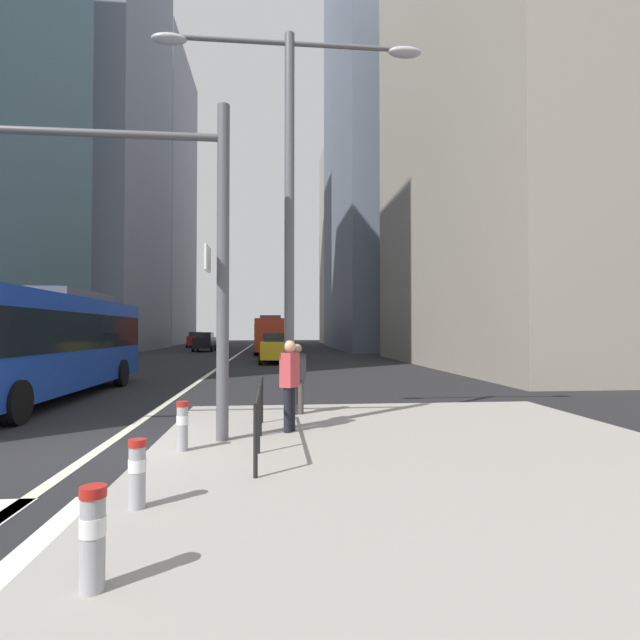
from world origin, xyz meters
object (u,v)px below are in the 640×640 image
at_px(traffic_signal_gantry, 82,212).
at_px(bollard_right, 182,423).
at_px(city_bus_red_distant, 278,333).
at_px(car_oncoming_far, 205,342).
at_px(bollard_front, 93,532).
at_px(car_receding_near, 278,346).
at_px(city_bus_blue_oncoming, 41,339).
at_px(car_oncoming_mid, 196,339).
at_px(city_bus_red_receding, 271,334).
at_px(pedestrian_waiting, 290,381).
at_px(street_lamp_post, 289,173).
at_px(car_receding_far, 276,348).
at_px(pedestrian_walking, 297,375).
at_px(bollard_left, 137,469).

relative_size(traffic_signal_gantry, bollard_right, 8.98).
height_order(city_bus_red_distant, car_oncoming_far, city_bus_red_distant).
relative_size(car_oncoming_far, bollard_front, 5.80).
distance_m(car_receding_near, bollard_front, 31.19).
height_order(city_bus_blue_oncoming, traffic_signal_gantry, traffic_signal_gantry).
height_order(city_bus_blue_oncoming, car_oncoming_mid, city_bus_blue_oncoming).
height_order(city_bus_red_receding, pedestrian_waiting, city_bus_red_receding).
bearing_deg(street_lamp_post, bollard_front, -105.56).
xyz_separation_m(city_bus_red_receding, bollard_front, (-1.20, -40.96, -1.25)).
bearing_deg(car_receding_far, traffic_signal_gantry, -98.92).
bearing_deg(pedestrian_waiting, car_oncoming_mid, 100.53).
distance_m(city_bus_blue_oncoming, bollard_front, 12.72).
height_order(car_receding_far, street_lamp_post, street_lamp_post).
distance_m(car_receding_near, pedestrian_walking, 23.59).
distance_m(car_oncoming_mid, traffic_signal_gantry, 54.14).
height_order(city_bus_blue_oncoming, car_receding_near, city_bus_blue_oncoming).
xyz_separation_m(traffic_signal_gantry, bollard_front, (1.97, -4.97, -3.58)).
relative_size(street_lamp_post, pedestrian_waiting, 4.56).
relative_size(bollard_front, pedestrian_waiting, 0.44).
bearing_deg(street_lamp_post, pedestrian_waiting, -90.89).
xyz_separation_m(bollard_left, pedestrian_walking, (2.05, 5.83, 0.48)).
relative_size(street_lamp_post, bollard_front, 10.30).
xyz_separation_m(car_receding_far, pedestrian_walking, (0.32, -20.12, 0.06)).
bearing_deg(city_bus_red_receding, bollard_right, -92.05).
bearing_deg(city_bus_red_distant, pedestrian_walking, -90.21).
xyz_separation_m(city_bus_blue_oncoming, car_receding_far, (7.09, 16.27, -0.85)).
bearing_deg(car_oncoming_mid, pedestrian_walking, -78.81).
bearing_deg(bollard_right, city_bus_red_receding, 87.95).
relative_size(city_bus_red_distant, car_receding_near, 2.91).
height_order(car_receding_near, pedestrian_waiting, car_receding_near).
distance_m(city_bus_red_receding, bollard_right, 36.72).
bearing_deg(pedestrian_waiting, traffic_signal_gantry, -170.05).
relative_size(city_bus_blue_oncoming, traffic_signal_gantry, 1.65).
height_order(city_bus_red_receding, bollard_left, city_bus_red_receding).
xyz_separation_m(car_oncoming_mid, car_oncoming_far, (2.69, -11.98, 0.00)).
bearing_deg(street_lamp_post, car_receding_near, 89.77).
xyz_separation_m(car_receding_far, street_lamp_post, (0.08, -21.66, 4.29)).
relative_size(traffic_signal_gantry, bollard_left, 9.52).
relative_size(city_bus_blue_oncoming, bollard_left, 15.71).
relative_size(city_bus_red_distant, bollard_front, 15.15).
height_order(bollard_front, bollard_left, bollard_front).
bearing_deg(bollard_front, car_oncoming_mid, 97.95).
bearing_deg(pedestrian_walking, bollard_left, -109.37).
distance_m(city_bus_red_distant, car_receding_far, 30.48).
xyz_separation_m(city_bus_red_distant, bollard_right, (-2.21, -53.85, -1.24)).
distance_m(car_oncoming_mid, pedestrian_waiting, 53.96).
height_order(traffic_signal_gantry, bollard_front, traffic_signal_gantry).
xyz_separation_m(city_bus_blue_oncoming, street_lamp_post, (7.17, -5.39, 3.45)).
bearing_deg(car_receding_far, city_bus_red_distant, 89.04).
bearing_deg(city_bus_red_receding, bollard_left, -91.95).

